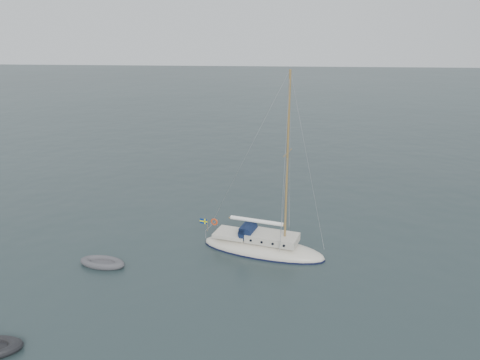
{
  "coord_description": "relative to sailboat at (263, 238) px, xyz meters",
  "views": [
    {
      "loc": [
        1.17,
        -26.39,
        13.79
      ],
      "look_at": [
        -1.17,
        0.0,
        5.09
      ],
      "focal_mm": 35.0,
      "sensor_mm": 36.0,
      "label": 1
    }
  ],
  "objects": [
    {
      "name": "ground",
      "position": [
        -0.23,
        -0.88,
        -0.91
      ],
      "size": [
        300.0,
        300.0,
        0.0
      ],
      "primitive_type": "plane",
      "color": "black",
      "rests_on": "ground"
    },
    {
      "name": "sailboat",
      "position": [
        0.0,
        0.0,
        0.0
      ],
      "size": [
        8.48,
        2.54,
        12.07
      ],
      "rotation": [
        0.0,
        0.0,
        -0.27
      ],
      "color": "beige",
      "rests_on": "ground"
    },
    {
      "name": "dinghy",
      "position": [
        -9.63,
        -2.75,
        -0.73
      ],
      "size": [
        2.9,
        1.31,
        0.42
      ],
      "rotation": [
        0.0,
        0.0,
        -0.17
      ],
      "color": "#46464A",
      "rests_on": "ground"
    }
  ]
}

